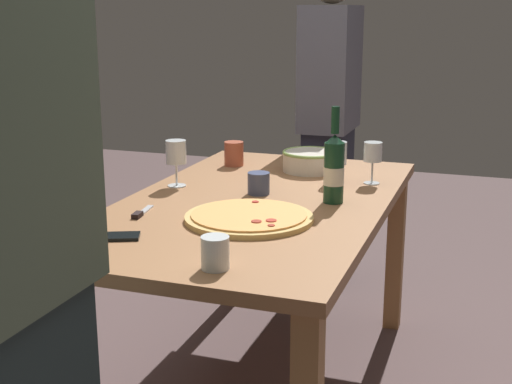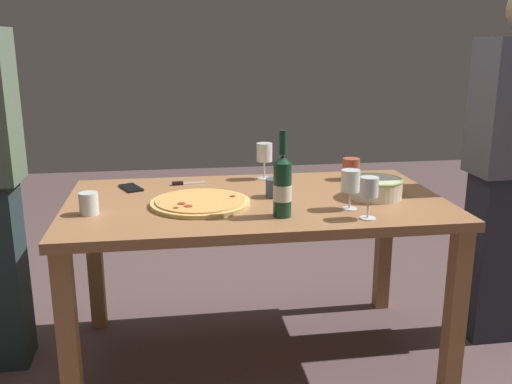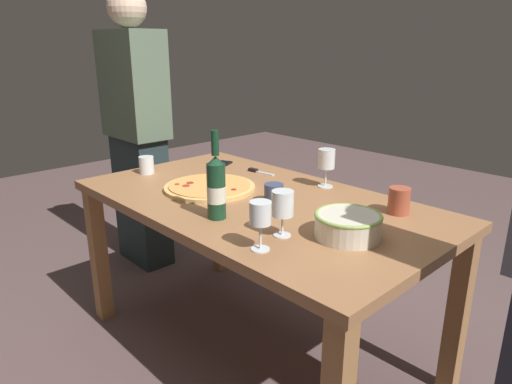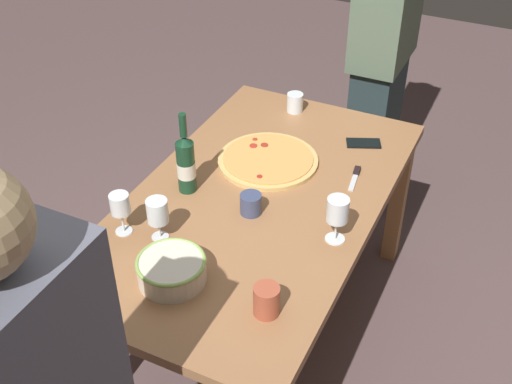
{
  "view_description": "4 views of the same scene",
  "coord_description": "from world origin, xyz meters",
  "px_view_note": "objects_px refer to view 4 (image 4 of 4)",
  "views": [
    {
      "loc": [
        -2.26,
        -0.79,
        1.4
      ],
      "look_at": [
        0.0,
        0.0,
        0.78
      ],
      "focal_mm": 49.57,
      "sensor_mm": 36.0,
      "label": 1
    },
    {
      "loc": [
        -0.35,
        -2.32,
        1.41
      ],
      "look_at": [
        0.0,
        0.0,
        0.78
      ],
      "focal_mm": 39.97,
      "sensor_mm": 36.0,
      "label": 2
    },
    {
      "loc": [
        1.34,
        -1.27,
        1.38
      ],
      "look_at": [
        0.0,
        0.0,
        0.78
      ],
      "focal_mm": 32.18,
      "sensor_mm": 36.0,
      "label": 3
    },
    {
      "loc": [
        1.77,
        0.85,
        2.26
      ],
      "look_at": [
        0.0,
        0.0,
        0.78
      ],
      "focal_mm": 45.79,
      "sensor_mm": 36.0,
      "label": 4
    }
  ],
  "objects_px": {
    "cup_ceramic": "(251,204)",
    "serving_bowl": "(172,269)",
    "wine_glass_by_bottle": "(338,211)",
    "pizza_knife": "(355,175)",
    "dining_table": "(256,217)",
    "wine_glass_near_pizza": "(158,213)",
    "wine_glass_far_left": "(120,206)",
    "cell_phone": "(363,143)",
    "pizza": "(268,160)",
    "person_guest_left": "(382,55)",
    "cup_spare": "(267,300)",
    "wine_bottle": "(186,163)",
    "cup_amber": "(295,103)"
  },
  "relations": [
    {
      "from": "serving_bowl",
      "to": "pizza_knife",
      "type": "relative_size",
      "value": 1.45
    },
    {
      "from": "pizza",
      "to": "wine_glass_far_left",
      "type": "distance_m",
      "value": 0.69
    },
    {
      "from": "dining_table",
      "to": "cup_spare",
      "type": "bearing_deg",
      "value": 28.72
    },
    {
      "from": "wine_glass_by_bottle",
      "to": "cup_spare",
      "type": "height_order",
      "value": "wine_glass_by_bottle"
    },
    {
      "from": "cup_spare",
      "to": "person_guest_left",
      "type": "height_order",
      "value": "person_guest_left"
    },
    {
      "from": "wine_glass_near_pizza",
      "to": "pizza_knife",
      "type": "xyz_separation_m",
      "value": [
        -0.65,
        0.5,
        -0.1
      ]
    },
    {
      "from": "dining_table",
      "to": "cup_spare",
      "type": "relative_size",
      "value": 15.45
    },
    {
      "from": "wine_glass_near_pizza",
      "to": "dining_table",
      "type": "bearing_deg",
      "value": 149.28
    },
    {
      "from": "wine_glass_near_pizza",
      "to": "cup_ceramic",
      "type": "distance_m",
      "value": 0.35
    },
    {
      "from": "wine_glass_by_bottle",
      "to": "cup_ceramic",
      "type": "relative_size",
      "value": 2.2
    },
    {
      "from": "wine_bottle",
      "to": "person_guest_left",
      "type": "height_order",
      "value": "person_guest_left"
    },
    {
      "from": "dining_table",
      "to": "wine_bottle",
      "type": "distance_m",
      "value": 0.35
    },
    {
      "from": "serving_bowl",
      "to": "cup_spare",
      "type": "bearing_deg",
      "value": 90.51
    },
    {
      "from": "dining_table",
      "to": "cell_phone",
      "type": "height_order",
      "value": "cell_phone"
    },
    {
      "from": "wine_glass_far_left",
      "to": "cell_phone",
      "type": "distance_m",
      "value": 1.1
    },
    {
      "from": "cup_spare",
      "to": "pizza_knife",
      "type": "relative_size",
      "value": 0.66
    },
    {
      "from": "cell_phone",
      "to": "person_guest_left",
      "type": "relative_size",
      "value": 0.09
    },
    {
      "from": "serving_bowl",
      "to": "wine_bottle",
      "type": "distance_m",
      "value": 0.5
    },
    {
      "from": "pizza",
      "to": "cup_spare",
      "type": "xyz_separation_m",
      "value": [
        0.75,
        0.34,
        0.04
      ]
    },
    {
      "from": "pizza_knife",
      "to": "serving_bowl",
      "type": "bearing_deg",
      "value": -23.55
    },
    {
      "from": "wine_bottle",
      "to": "wine_glass_far_left",
      "type": "xyz_separation_m",
      "value": [
        0.32,
        -0.08,
        -0.01
      ]
    },
    {
      "from": "pizza_knife",
      "to": "wine_glass_by_bottle",
      "type": "bearing_deg",
      "value": 8.22
    },
    {
      "from": "wine_glass_near_pizza",
      "to": "pizza_knife",
      "type": "bearing_deg",
      "value": 142.14
    },
    {
      "from": "pizza",
      "to": "wine_glass_by_bottle",
      "type": "relative_size",
      "value": 2.33
    },
    {
      "from": "cup_amber",
      "to": "wine_bottle",
      "type": "bearing_deg",
      "value": -10.53
    },
    {
      "from": "pizza",
      "to": "cup_spare",
      "type": "relative_size",
      "value": 3.97
    },
    {
      "from": "pizza_knife",
      "to": "cup_spare",
      "type": "bearing_deg",
      "value": -1.19
    },
    {
      "from": "cup_ceramic",
      "to": "serving_bowl",
      "type": "bearing_deg",
      "value": -10.3
    },
    {
      "from": "pizza",
      "to": "cup_ceramic",
      "type": "bearing_deg",
      "value": 13.89
    },
    {
      "from": "dining_table",
      "to": "pizza_knife",
      "type": "relative_size",
      "value": 10.14
    },
    {
      "from": "pizza",
      "to": "wine_bottle",
      "type": "distance_m",
      "value": 0.38
    },
    {
      "from": "serving_bowl",
      "to": "wine_glass_by_bottle",
      "type": "bearing_deg",
      "value": 135.58
    },
    {
      "from": "wine_bottle",
      "to": "person_guest_left",
      "type": "distance_m",
      "value": 1.32
    },
    {
      "from": "dining_table",
      "to": "wine_bottle",
      "type": "height_order",
      "value": "wine_bottle"
    },
    {
      "from": "pizza",
      "to": "cup_ceramic",
      "type": "height_order",
      "value": "cup_ceramic"
    },
    {
      "from": "cup_amber",
      "to": "cell_phone",
      "type": "height_order",
      "value": "cup_amber"
    },
    {
      "from": "wine_bottle",
      "to": "wine_glass_near_pizza",
      "type": "distance_m",
      "value": 0.29
    },
    {
      "from": "dining_table",
      "to": "pizza",
      "type": "height_order",
      "value": "pizza"
    },
    {
      "from": "pizza_knife",
      "to": "dining_table",
      "type": "bearing_deg",
      "value": -44.77
    },
    {
      "from": "person_guest_left",
      "to": "wine_bottle",
      "type": "bearing_deg",
      "value": -11.15
    },
    {
      "from": "serving_bowl",
      "to": "wine_glass_by_bottle",
      "type": "xyz_separation_m",
      "value": [
        -0.42,
        0.41,
        0.08
      ]
    },
    {
      "from": "person_guest_left",
      "to": "dining_table",
      "type": "bearing_deg",
      "value": 0.0
    },
    {
      "from": "serving_bowl",
      "to": "wine_glass_by_bottle",
      "type": "distance_m",
      "value": 0.59
    },
    {
      "from": "wine_bottle",
      "to": "pizza_knife",
      "type": "bearing_deg",
      "value": 122.84
    },
    {
      "from": "person_guest_left",
      "to": "pizza_knife",
      "type": "bearing_deg",
      "value": 16.7
    },
    {
      "from": "pizza",
      "to": "wine_bottle",
      "type": "bearing_deg",
      "value": -33.63
    },
    {
      "from": "dining_table",
      "to": "person_guest_left",
      "type": "distance_m",
      "value": 1.22
    },
    {
      "from": "wine_glass_near_pizza",
      "to": "cup_amber",
      "type": "bearing_deg",
      "value": 175.42
    },
    {
      "from": "cup_ceramic",
      "to": "cell_phone",
      "type": "height_order",
      "value": "cup_ceramic"
    },
    {
      "from": "dining_table",
      "to": "pizza",
      "type": "xyz_separation_m",
      "value": [
        -0.24,
        -0.06,
        0.1
      ]
    }
  ]
}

